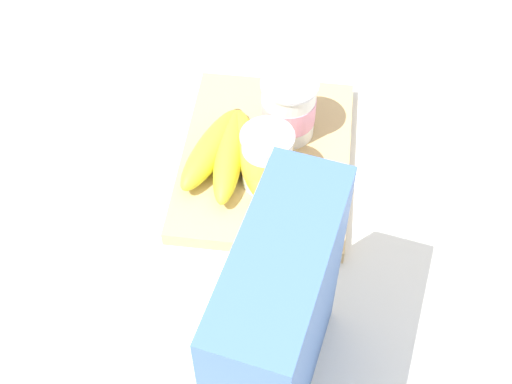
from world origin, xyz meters
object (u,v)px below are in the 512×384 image
(cutting_board, at_px, (266,158))
(banana_bunch, at_px, (230,152))
(yogurt_cup_back, at_px, (267,159))
(cereal_box, at_px, (278,325))
(yogurt_cup_front, at_px, (288,108))

(cutting_board, bearing_deg, banana_bunch, -63.72)
(cutting_board, xyz_separation_m, yogurt_cup_back, (0.05, 0.01, 0.05))
(cutting_board, distance_m, yogurt_cup_back, 0.07)
(cereal_box, height_order, banana_bunch, cereal_box)
(cereal_box, bearing_deg, yogurt_cup_back, -160.35)
(cutting_board, bearing_deg, yogurt_cup_back, 7.62)
(yogurt_cup_front, relative_size, yogurt_cup_back, 1.03)
(cereal_box, xyz_separation_m, yogurt_cup_back, (-0.26, -0.04, -0.06))
(yogurt_cup_front, bearing_deg, banana_bunch, -45.88)
(cutting_board, distance_m, yogurt_cup_front, 0.07)
(cutting_board, relative_size, yogurt_cup_front, 3.38)
(banana_bunch, bearing_deg, yogurt_cup_back, 63.67)
(cereal_box, bearing_deg, yogurt_cup_front, -165.48)
(yogurt_cup_front, bearing_deg, cutting_board, -28.60)
(cutting_board, height_order, yogurt_cup_back, yogurt_cup_back)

